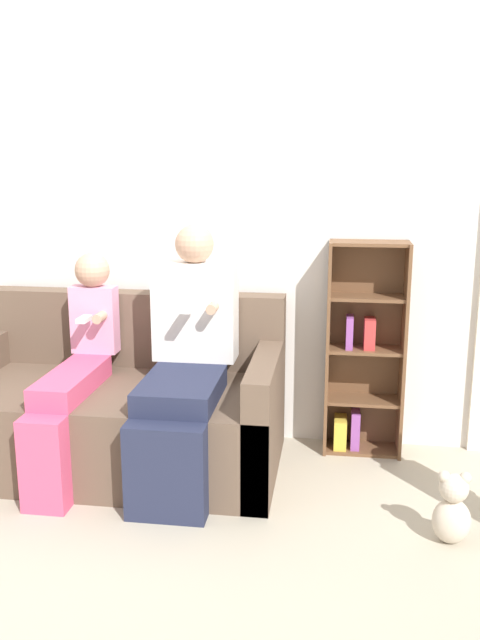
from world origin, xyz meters
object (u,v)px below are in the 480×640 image
Objects in this scene: couch at (118,411)px; bookshelf at (363,356)px; adult_seated at (186,353)px; child_seated at (75,367)px; teddy_bear at (452,510)px.

couch is 1.37m from bookshelf.
couch is at bearing 167.98° from adult_seated.
teddy_bear is at bearing -13.62° from child_seated.
teddy_bear is at bearing -21.28° from adult_seated.
adult_seated is (0.40, -0.09, 0.36)m from couch.
child_seated is (-0.18, -0.13, 0.28)m from couch.
adult_seated reaches higher than child_seated.
adult_seated is at bearing 158.72° from teddy_bear.
teddy_bear is (1.83, -0.44, -0.42)m from child_seated.
adult_seated reaches higher than teddy_bear.
child_seated reaches higher than couch.
couch is 0.55m from adult_seated.
bookshelf is at bearing 110.96° from teddy_bear.
child_seated is at bearing -143.62° from couch.
child_seated is at bearing -175.55° from adult_seated.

